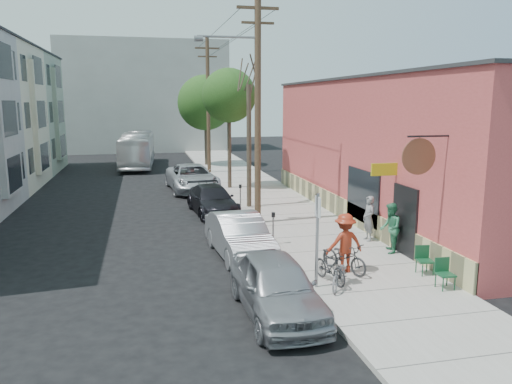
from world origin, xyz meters
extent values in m
plane|color=black|center=(0.00, 0.00, 0.00)|extent=(120.00, 120.00, 0.00)
cube|color=#A49F97|center=(4.25, 11.00, 0.07)|extent=(4.50, 58.00, 0.15)
cube|color=#BA4545|center=(9.00, 5.00, 3.25)|extent=(5.00, 20.00, 6.50)
cube|color=#2B2B2D|center=(9.00, 5.00, 6.55)|extent=(5.20, 20.20, 0.12)
cube|color=#C6BB7C|center=(6.48, 5.00, 0.55)|extent=(0.10, 20.00, 1.10)
cube|color=black|center=(6.47, -1.00, 1.30)|extent=(0.10, 1.60, 2.60)
cube|color=black|center=(6.47, 2.50, 1.60)|extent=(0.08, 3.00, 2.20)
cylinder|color=brown|center=(5.55, -3.20, 3.90)|extent=(1.10, 0.06, 1.10)
cube|color=gold|center=(6.00, -0.20, 3.10)|extent=(1.00, 0.08, 0.45)
cube|color=beige|center=(-9.25, 18.00, 4.50)|extent=(1.10, 3.20, 7.00)
cube|color=gray|center=(-12.00, 26.00, 4.50)|extent=(6.00, 8.00, 9.00)
cube|color=gray|center=(-9.25, 26.00, 4.50)|extent=(1.10, 3.20, 7.00)
cube|color=#A5A5A0|center=(-2.00, 42.00, 6.00)|extent=(18.00, 8.00, 12.00)
cube|color=slate|center=(2.35, -3.36, 1.55)|extent=(0.07, 0.07, 2.80)
cube|color=silver|center=(2.35, -3.36, 2.55)|extent=(0.02, 0.45, 0.60)
cylinder|color=slate|center=(2.25, 1.21, 0.70)|extent=(0.06, 0.06, 1.10)
cylinder|color=black|center=(2.25, 1.21, 1.30)|extent=(0.14, 0.14, 0.18)
cylinder|color=slate|center=(2.25, 7.73, 0.70)|extent=(0.06, 0.06, 1.10)
cylinder|color=black|center=(2.25, 7.73, 1.30)|extent=(0.14, 0.14, 0.18)
cylinder|color=#503A28|center=(2.45, 4.71, 5.15)|extent=(0.28, 0.28, 10.00)
cube|color=#503A28|center=(2.45, 4.71, 9.35)|extent=(1.80, 0.12, 0.12)
cube|color=#503A28|center=(2.45, 4.71, 8.75)|extent=(1.40, 0.10, 0.10)
cylinder|color=slate|center=(-0.05, 4.71, 8.05)|extent=(0.35, 0.24, 0.24)
cylinder|color=#503A28|center=(2.45, 21.26, 5.15)|extent=(0.28, 0.28, 10.00)
cube|color=#503A28|center=(2.45, 21.26, 9.35)|extent=(1.80, 0.12, 0.12)
cube|color=#503A28|center=(2.45, 21.26, 8.75)|extent=(1.40, 0.10, 0.10)
cylinder|color=#44392C|center=(2.80, 8.21, 3.25)|extent=(0.24, 0.24, 6.19)
cylinder|color=#44392C|center=(2.80, 14.09, 2.84)|extent=(0.24, 0.24, 5.38)
sphere|color=#28521C|center=(2.80, 14.09, 5.86)|extent=(3.32, 3.32, 3.32)
cylinder|color=#44392C|center=(2.80, 25.86, 2.61)|extent=(0.24, 0.24, 4.93)
sphere|color=#28521C|center=(2.80, 25.86, 5.39)|extent=(4.63, 4.63, 4.63)
imported|color=slate|center=(6.00, 0.89, 1.03)|extent=(0.44, 0.66, 1.77)
imported|color=#338159|center=(6.06, -0.74, 1.06)|extent=(0.98, 1.08, 1.81)
imported|color=maroon|center=(3.66, -2.30, 1.10)|extent=(1.28, 0.80, 1.90)
imported|color=black|center=(3.66, -2.30, 0.63)|extent=(1.36, 1.94, 0.96)
imported|color=black|center=(2.87, -3.10, 0.63)|extent=(0.80, 1.64, 0.95)
imported|color=slate|center=(2.99, -3.55, 0.56)|extent=(1.31, 1.58, 0.81)
imported|color=#96979D|center=(0.80, -4.64, 0.78)|extent=(1.93, 4.61, 1.56)
imported|color=#9EA0A5|center=(0.80, 0.46, 0.76)|extent=(1.99, 4.75, 1.53)
imported|color=black|center=(0.80, 7.57, 0.69)|extent=(2.38, 4.91, 1.38)
imported|color=#B9BBC2|center=(0.45, 14.19, 0.82)|extent=(3.13, 6.09, 1.64)
imported|color=silver|center=(-2.92, 27.00, 1.45)|extent=(3.01, 10.52, 2.90)
camera|label=1|loc=(-2.45, -16.54, 5.53)|focal=35.00mm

